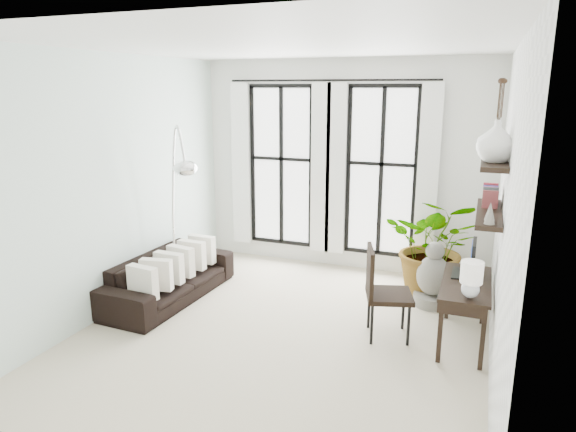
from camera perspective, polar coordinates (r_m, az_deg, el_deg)
The scene contains 16 objects.
floor at distance 6.14m, azimuth -0.50°, elevation -12.81°, with size 5.00×5.00×0.00m, color beige.
ceiling at distance 5.49m, azimuth -0.58°, elevation 18.51°, with size 5.00×5.00×0.00m, color white.
wall_left at distance 6.74m, azimuth -18.65°, elevation 3.30°, with size 5.00×5.00×0.00m, color silver.
wall_right at distance 5.23m, azimuth 23.05°, elevation -0.06°, with size 5.00×5.00×0.00m, color white.
wall_back at distance 7.94m, azimuth 6.13°, elevation 5.49°, with size 4.50×4.50×0.00m, color white.
windows at distance 7.93m, azimuth 4.59°, elevation 5.22°, with size 3.26×0.13×2.65m.
wall_shelves at distance 5.74m, azimuth 21.64°, elevation 2.55°, with size 0.25×1.30×0.60m.
sofa at distance 7.12m, azimuth -13.03°, elevation -6.64°, with size 2.06×0.81×0.60m, color black.
throw_pillows at distance 7.00m, azimuth -12.44°, elevation -5.24°, with size 0.40×1.52×0.40m.
plant at distance 7.21m, azimuth 16.02°, elevation -3.24°, with size 1.25×1.09×1.39m, color #2D7228.
desk at distance 5.93m, azimuth 19.16°, elevation -7.41°, with size 0.51×1.21×1.11m.
desk_chair at distance 5.91m, azimuth 10.27°, elevation -7.76°, with size 0.62×0.62×1.06m.
arc_lamp at distance 6.84m, azimuth -12.12°, elevation 4.60°, with size 0.73×0.58×2.32m.
buddha at distance 6.97m, azimuth 15.82°, elevation -6.73°, with size 0.48×0.48×0.86m.
vase_a at distance 5.37m, azimuth 22.17°, elevation 7.60°, with size 0.37×0.37×0.38m, color white.
vase_b at distance 5.77m, azimuth 22.13°, elevation 7.99°, with size 0.37×0.37×0.38m, color white.
Camera 1 is at (2.01, -5.09, 2.78)m, focal length 32.00 mm.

